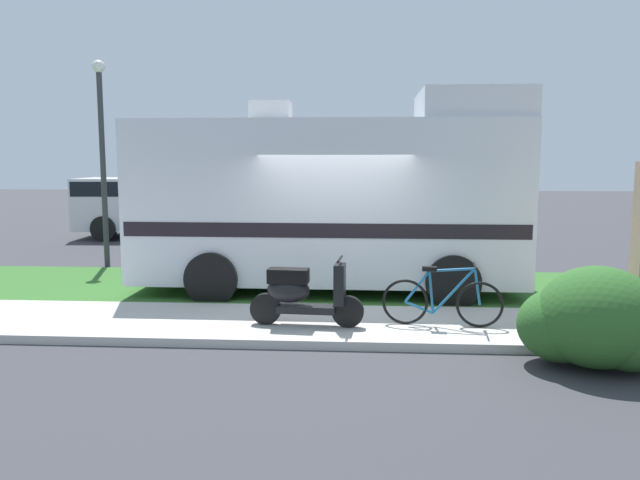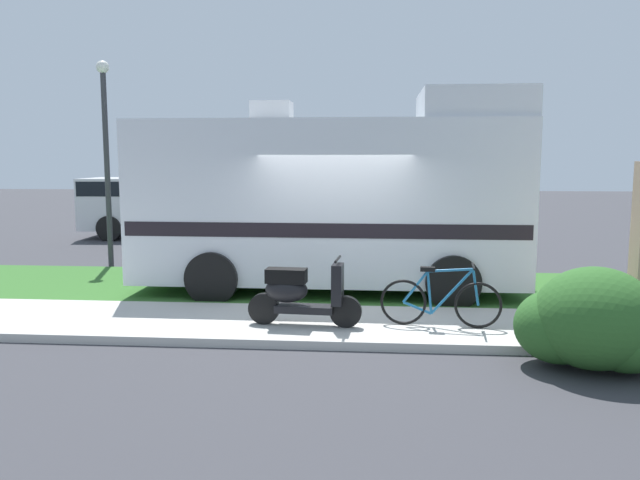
{
  "view_description": "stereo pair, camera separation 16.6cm",
  "coord_description": "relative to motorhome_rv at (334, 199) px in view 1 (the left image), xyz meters",
  "views": [
    {
      "loc": [
        0.43,
        -9.82,
        2.41
      ],
      "look_at": [
        -0.25,
        0.3,
        1.1
      ],
      "focal_mm": 34.71,
      "sensor_mm": 36.0,
      "label": 1
    },
    {
      "loc": [
        0.59,
        -9.81,
        2.41
      ],
      "look_at": [
        -0.25,
        0.3,
        1.1
      ],
      "focal_mm": 34.71,
      "sensor_mm": 36.0,
      "label": 2
    }
  ],
  "objects": [
    {
      "name": "pickup_truck_far",
      "position": [
        -6.16,
        7.73,
        -0.73
      ],
      "size": [
        5.4,
        2.31,
        1.86
      ],
      "color": "silver",
      "rests_on": "ground"
    },
    {
      "name": "bicycle",
      "position": [
        1.63,
        -2.66,
        -1.23
      ],
      "size": [
        1.66,
        0.52,
        0.88
      ],
      "color": "black",
      "rests_on": "ground"
    },
    {
      "name": "scooter",
      "position": [
        -0.31,
        -2.77,
        -1.13
      ],
      "size": [
        1.6,
        0.5,
        0.97
      ],
      "color": "black",
      "rests_on": "ground"
    },
    {
      "name": "sidewalk",
      "position": [
        0.08,
        -2.52,
        -1.65
      ],
      "size": [
        24.0,
        2.0,
        0.12
      ],
      "color": "beige",
      "rests_on": "ground"
    },
    {
      "name": "bush_by_porch",
      "position": [
        3.2,
        -4.01,
        -1.16
      ],
      "size": [
        1.67,
        1.25,
        1.18
      ],
      "color": "#2D6026",
      "rests_on": "ground"
    },
    {
      "name": "grass_strip",
      "position": [
        0.08,
        0.18,
        -1.67
      ],
      "size": [
        24.0,
        3.4,
        0.08
      ],
      "color": "#336628",
      "rests_on": "ground"
    },
    {
      "name": "bottle_green",
      "position": [
        3.74,
        -2.31,
        -1.48
      ],
      "size": [
        0.06,
        0.06,
        0.26
      ],
      "color": "#B2B2B7",
      "rests_on": "ground"
    },
    {
      "name": "motorhome_rv",
      "position": [
        0.0,
        0.0,
        0.0
      ],
      "size": [
        6.83,
        2.59,
        3.59
      ],
      "color": "silver",
      "rests_on": "ground"
    },
    {
      "name": "street_lamp_post",
      "position": [
        -5.22,
        2.28,
        1.04
      ],
      "size": [
        0.28,
        0.28,
        4.57
      ],
      "color": "#333338",
      "rests_on": "ground"
    },
    {
      "name": "bottle_spare",
      "position": [
        4.04,
        -2.29,
        -1.47
      ],
      "size": [
        0.07,
        0.07,
        0.28
      ],
      "color": "#19722D",
      "rests_on": "ground"
    },
    {
      "name": "pickup_truck_near",
      "position": [
        -0.53,
        5.02,
        -0.76
      ],
      "size": [
        5.53,
        2.25,
        1.78
      ],
      "color": "#1E2328",
      "rests_on": "ground"
    },
    {
      "name": "ground_plane",
      "position": [
        0.08,
        -1.32,
        -1.71
      ],
      "size": [
        80.0,
        80.0,
        0.0
      ],
      "primitive_type": "plane",
      "color": "#38383D"
    }
  ]
}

